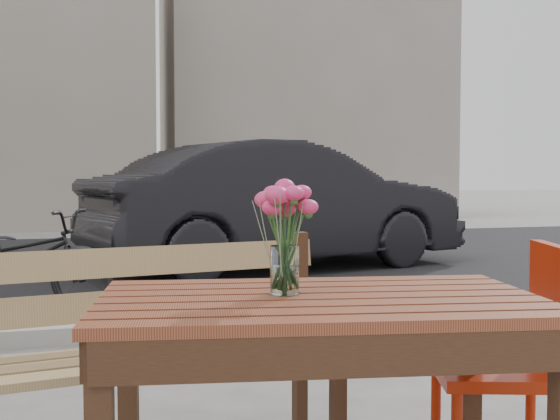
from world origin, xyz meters
name	(u,v)px	position (x,y,z in m)	size (l,w,h in m)	color
street	(133,287)	(0.00, 5.06, 0.03)	(30.00, 8.12, 0.12)	black
backdrop_buildings	(110,64)	(0.17, 14.40, 3.60)	(15.50, 4.00, 8.00)	gray
main_table	(320,340)	(0.19, -0.02, 0.66)	(1.39, 0.95, 0.79)	#5A2617
main_bench	(152,328)	(-0.22, 0.75, 0.56)	(1.53, 0.66, 0.92)	#A58255
red_chair	(521,351)	(1.02, 0.18, 0.52)	(0.56, 0.56, 0.90)	#A21E06
main_vase	(285,223)	(0.10, 0.03, 1.00)	(0.19, 0.19, 0.34)	white
parked_car	(279,206)	(1.81, 6.19, 0.76)	(1.60, 4.60, 1.51)	black
bicycle	(22,259)	(-0.97, 4.32, 0.43)	(0.57, 1.62, 0.85)	black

